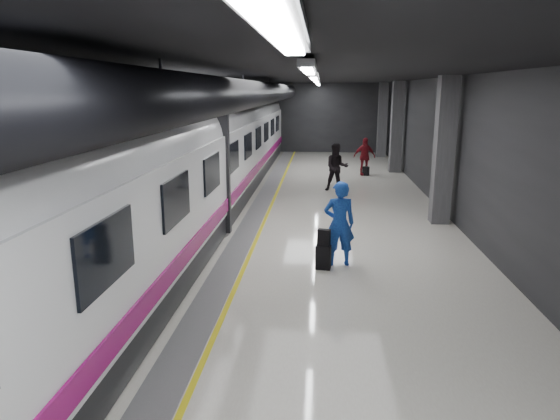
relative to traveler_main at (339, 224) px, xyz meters
name	(u,v)px	position (x,y,z in m)	size (l,w,h in m)	color
ground	(291,237)	(-1.27, 2.19, -1.02)	(40.00, 40.00, 0.00)	silver
platform_hall	(284,109)	(-1.55, 3.15, 2.52)	(10.02, 40.02, 4.51)	black
train	(176,163)	(-4.51, 2.19, 1.05)	(3.05, 38.00, 4.05)	black
traveler_main	(339,224)	(0.00, 0.00, 0.00)	(0.74, 0.49, 2.03)	blue
suitcase_main	(323,257)	(-0.36, -0.33, -0.73)	(0.35, 0.22, 0.57)	black
shoulder_bag	(324,237)	(-0.36, -0.31, -0.26)	(0.29, 0.15, 0.38)	black
traveler_far_a	(337,167)	(0.20, 8.98, -0.03)	(0.95, 0.74, 1.96)	black
traveler_far_b	(364,156)	(1.66, 13.06, -0.10)	(1.07, 0.45, 1.83)	maroon
suitcase_far	(366,171)	(1.75, 12.93, -0.80)	(0.30, 0.19, 0.44)	black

